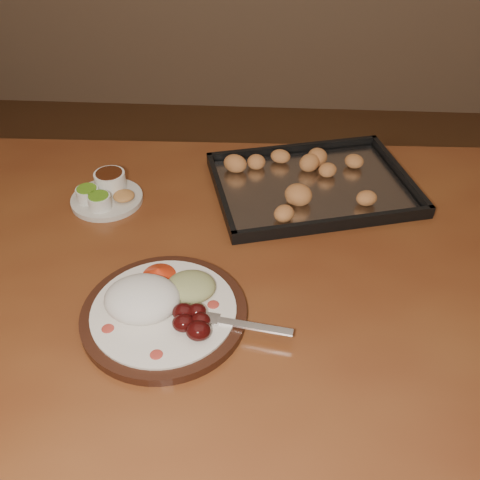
{
  "coord_description": "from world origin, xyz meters",
  "views": [
    {
      "loc": [
        -0.13,
        -1.0,
        1.43
      ],
      "look_at": [
        -0.18,
        -0.2,
        0.77
      ],
      "focal_mm": 40.0,
      "sensor_mm": 36.0,
      "label": 1
    }
  ],
  "objects": [
    {
      "name": "ground",
      "position": [
        0.0,
        0.0,
        0.0
      ],
      "size": [
        4.0,
        4.0,
        0.0
      ],
      "primitive_type": "plane",
      "color": "#53341C",
      "rests_on": "ground"
    },
    {
      "name": "dining_table",
      "position": [
        -0.25,
        -0.23,
        0.65
      ],
      "size": [
        1.52,
        0.93,
        0.75
      ],
      "rotation": [
        0.0,
        0.0,
        0.02
      ],
      "color": "brown",
      "rests_on": "ground"
    },
    {
      "name": "dinner_plate",
      "position": [
        -0.3,
        -0.38,
        0.77
      ],
      "size": [
        0.36,
        0.28,
        0.06
      ],
      "rotation": [
        0.0,
        0.0,
        -0.33
      ],
      "color": "black",
      "rests_on": "dining_table"
    },
    {
      "name": "condiment_saucer",
      "position": [
        -0.48,
        -0.05,
        0.77
      ],
      "size": [
        0.15,
        0.15,
        0.05
      ],
      "rotation": [
        0.0,
        0.0,
        -0.34
      ],
      "color": "beige",
      "rests_on": "dining_table"
    },
    {
      "name": "baking_tray",
      "position": [
        -0.03,
        0.02,
        0.76
      ],
      "size": [
        0.5,
        0.42,
        0.04
      ],
      "rotation": [
        0.0,
        0.0,
        0.27
      ],
      "color": "black",
      "rests_on": "dining_table"
    }
  ]
}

